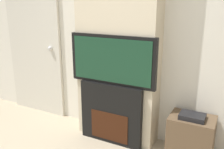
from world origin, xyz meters
name	(u,v)px	position (x,y,z in m)	size (l,w,h in m)	color
wall_back	(125,26)	(0.00, 2.03, 1.35)	(6.00, 0.06, 2.70)	silver
chimney_breast	(118,27)	(0.00, 1.86, 1.35)	(0.96, 0.29, 2.70)	beige
fireplace	(112,113)	(0.00, 1.71, 0.36)	(0.77, 0.15, 0.72)	black
television	(112,60)	(0.00, 1.71, 1.00)	(1.03, 0.07, 0.56)	black
media_stand	(191,137)	(0.90, 1.81, 0.24)	(0.46, 0.34, 0.52)	brown
entry_door	(34,43)	(-1.41, 1.97, 1.05)	(0.95, 0.09, 2.09)	beige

